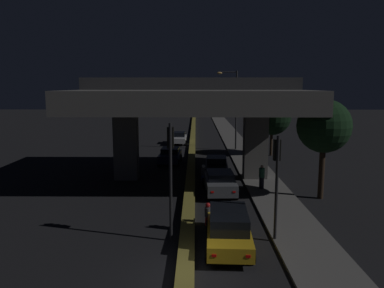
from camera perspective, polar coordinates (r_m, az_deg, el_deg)
The scene contains 17 objects.
ground_plane at distance 14.51m, azimuth -1.08°, elevation -20.30°, with size 200.00×200.00×0.00m, color black.
median_divider at distance 48.16m, azimuth 0.11°, elevation 0.64°, with size 0.69×126.00×0.37m, color olive.
sidewalk_right at distance 41.56m, azimuth 7.42°, elevation -0.92°, with size 2.83×126.00×0.12m, color #5B5956.
elevated_overpass at distance 28.01m, azimuth -0.22°, elevation 6.31°, with size 16.44×13.12×7.68m.
traffic_light_left_of_median at distance 16.83m, azimuth -3.28°, elevation -2.69°, with size 0.30×0.49×5.45m.
traffic_light_right_of_median at distance 17.26m, azimuth 12.78°, elevation -3.82°, with size 0.30×0.49×4.91m.
street_lamp at distance 41.10m, azimuth 6.38°, elevation 6.03°, with size 2.24×0.32×8.67m.
car_taxi_yellow_lead at distance 16.96m, azimuth 5.58°, elevation -12.61°, with size 2.16×4.77×1.66m.
car_grey_second at distance 24.92m, azimuth 4.24°, elevation -5.76°, with size 2.17×4.50×1.51m.
car_black_third at distance 30.38m, azimuth 3.73°, elevation -3.22°, with size 2.08×4.78×1.43m.
car_dark_blue_lead_oncoming at distance 34.50m, azimuth -3.35°, elevation -1.74°, with size 2.10×4.09×1.41m.
car_white_second_oncoming at distance 45.94m, azimuth -2.12°, elevation 0.95°, with size 2.12×4.08×1.44m.
motorcycle_red_filtering_near at distance 18.83m, azimuth 2.41°, elevation -11.25°, with size 0.34×1.78×1.39m.
motorcycle_blue_filtering_mid at distance 27.20m, azimuth 1.75°, elevation -4.87°, with size 0.34×1.89×1.44m.
pedestrian_on_sidewalk at distance 26.01m, azimuth 10.58°, elevation -4.94°, with size 0.39×0.39×1.63m.
roadside_tree_kerbside_near at distance 24.45m, azimuth 19.47°, elevation 2.52°, with size 3.32×3.32×6.28m.
roadside_tree_kerbside_mid at distance 38.70m, azimuth 12.10°, elevation 4.16°, with size 3.84×3.84×5.96m.
Camera 1 is at (0.38, -12.66, 7.07)m, focal length 35.00 mm.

